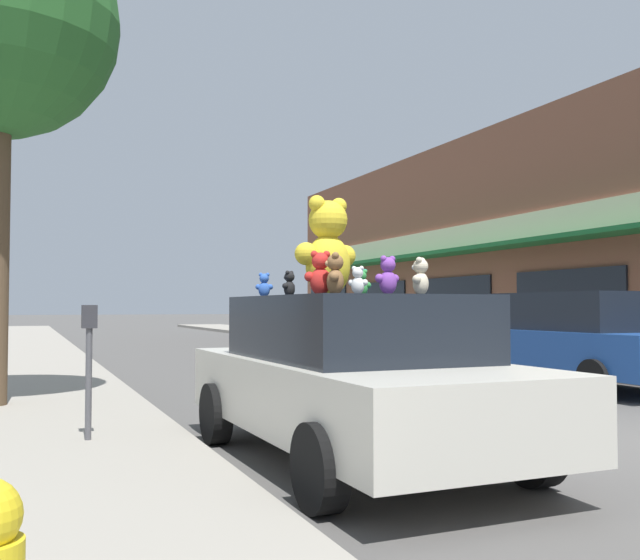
{
  "coord_description": "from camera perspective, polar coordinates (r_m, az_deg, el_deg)",
  "views": [
    {
      "loc": [
        -5.83,
        -5.68,
        1.41
      ],
      "look_at": [
        -2.5,
        2.31,
        1.73
      ],
      "focal_mm": 40.0,
      "sensor_mm": 36.0,
      "label": 1
    }
  ],
  "objects": [
    {
      "name": "teddy_bear_purple",
      "position": [
        5.87,
        5.45,
        0.33
      ],
      "size": [
        0.24,
        0.16,
        0.32
      ],
      "rotation": [
        0.0,
        0.0,
        3.33
      ],
      "color": "purple",
      "rests_on": "plush_art_car"
    },
    {
      "name": "plush_art_car",
      "position": [
        6.53,
        2.66,
        -7.62
      ],
      "size": [
        2.07,
        4.37,
        1.51
      ],
      "rotation": [
        0.0,
        0.0,
        0.01
      ],
      "color": "beige",
      "rests_on": "ground_plane"
    },
    {
      "name": "teddy_bear_cream",
      "position": [
        6.36,
        8.04,
        0.23
      ],
      "size": [
        0.23,
        0.23,
        0.34
      ],
      "rotation": [
        0.0,
        0.0,
        3.89
      ],
      "color": "beige",
      "rests_on": "plush_art_car"
    },
    {
      "name": "teddy_bear_teal",
      "position": [
        7.24,
        3.3,
        -0.29
      ],
      "size": [
        0.22,
        0.16,
        0.29
      ],
      "rotation": [
        0.0,
        0.0,
        2.71
      ],
      "color": "teal",
      "rests_on": "plush_art_car"
    },
    {
      "name": "parking_meter",
      "position": [
        7.11,
        -18.0,
        -5.62
      ],
      "size": [
        0.14,
        0.1,
        1.27
      ],
      "color": "#4C4C51",
      "rests_on": "sidewalk_near"
    },
    {
      "name": "ground_plane",
      "position": [
        8.26,
        23.31,
        -11.81
      ],
      "size": [
        260.0,
        260.0,
        0.0
      ],
      "primitive_type": "plane",
      "color": "#514F4C"
    },
    {
      "name": "teddy_bear_giant",
      "position": [
        6.84,
        0.61,
        2.55
      ],
      "size": [
        0.73,
        0.5,
        0.96
      ],
      "rotation": [
        0.0,
        0.0,
        3.42
      ],
      "color": "yellow",
      "rests_on": "plush_art_car"
    },
    {
      "name": "teddy_bear_red",
      "position": [
        6.13,
        0.03,
        0.5
      ],
      "size": [
        0.29,
        0.19,
        0.38
      ],
      "rotation": [
        0.0,
        0.0,
        2.95
      ],
      "color": "red",
      "rests_on": "plush_art_car"
    },
    {
      "name": "sidewalk_near",
      "position": [
        5.83,
        -22.91,
        -15.18
      ],
      "size": [
        3.11,
        90.0,
        0.16
      ],
      "color": "gray",
      "rests_on": "ground_plane"
    },
    {
      "name": "parked_car_far_center",
      "position": [
        13.27,
        19.93,
        -4.36
      ],
      "size": [
        2.16,
        4.59,
        1.66
      ],
      "color": "#1E4793",
      "rests_on": "ground_plane"
    },
    {
      "name": "teddy_bear_black",
      "position": [
        7.28,
        -2.47,
        -0.35
      ],
      "size": [
        0.19,
        0.18,
        0.27
      ],
      "rotation": [
        0.0,
        0.0,
        3.84
      ],
      "color": "black",
      "rests_on": "plush_art_car"
    },
    {
      "name": "teddy_bear_green",
      "position": [
        6.55,
        3.33,
        -0.26
      ],
      "size": [
        0.18,
        0.14,
        0.24
      ],
      "rotation": [
        0.0,
        0.0,
        2.71
      ],
      "color": "green",
      "rests_on": "plush_art_car"
    },
    {
      "name": "teddy_bear_brown",
      "position": [
        6.01,
        1.2,
        0.44
      ],
      "size": [
        0.2,
        0.27,
        0.36
      ],
      "rotation": [
        0.0,
        0.0,
        4.34
      ],
      "color": "olive",
      "rests_on": "plush_art_car"
    },
    {
      "name": "teddy_bear_white",
      "position": [
        5.7,
        3.05,
        -0.06
      ],
      "size": [
        0.15,
        0.15,
        0.23
      ],
      "rotation": [
        0.0,
        0.0,
        2.36
      ],
      "color": "white",
      "rests_on": "plush_art_car"
    },
    {
      "name": "parked_car_far_right",
      "position": [
        17.5,
        8.22,
        -3.93
      ],
      "size": [
        2.03,
        4.58,
        1.63
      ],
      "color": "maroon",
      "rests_on": "ground_plane"
    },
    {
      "name": "teddy_bear_blue",
      "position": [
        7.28,
        -4.49,
        -0.43
      ],
      "size": [
        0.19,
        0.14,
        0.25
      ],
      "rotation": [
        0.0,
        0.0,
        2.74
      ],
      "color": "blue",
      "rests_on": "plush_art_car"
    }
  ]
}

